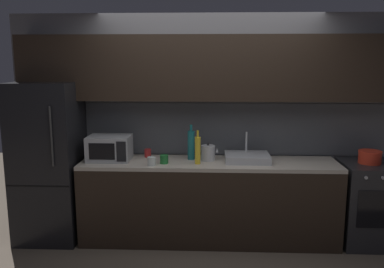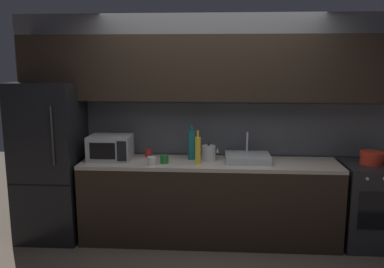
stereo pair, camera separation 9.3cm
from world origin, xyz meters
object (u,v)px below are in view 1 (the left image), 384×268
object	(u,v)px
microwave	(110,148)
wine_bottle_yellow	(198,150)
refrigerator	(49,162)
mug_green	(164,159)
wine_bottle_teal	(191,145)
mug_red	(148,153)
cooking_pot	(370,157)
oven_range	(368,203)
kettle	(209,153)
mug_clear	(152,161)

from	to	relation	value
microwave	wine_bottle_yellow	xyz separation A→B (m)	(0.97, -0.12, 0.02)
refrigerator	microwave	distance (m)	0.70
refrigerator	mug_green	bearing A→B (deg)	-4.79
wine_bottle_teal	microwave	bearing A→B (deg)	-175.35
mug_red	cooking_pot	world-z (taller)	cooking_pot
microwave	mug_green	bearing A→B (deg)	-11.66
oven_range	cooking_pot	bearing A→B (deg)	176.12
mug_red	cooking_pot	distance (m)	2.41
oven_range	wine_bottle_yellow	bearing A→B (deg)	-176.80
kettle	mug_red	distance (m)	0.70
refrigerator	wine_bottle_teal	bearing A→B (deg)	3.31
microwave	wine_bottle_yellow	distance (m)	0.98
oven_range	refrigerator	bearing A→B (deg)	179.98
mug_clear	kettle	bearing A→B (deg)	22.90
wine_bottle_teal	mug_green	size ratio (longest dim) A/B	4.24
oven_range	cooking_pot	distance (m)	0.52
refrigerator	mug_green	world-z (taller)	refrigerator
mug_red	oven_range	bearing A→B (deg)	-4.06
refrigerator	wine_bottle_yellow	world-z (taller)	refrigerator
mug_green	refrigerator	bearing A→B (deg)	175.21
oven_range	microwave	bearing A→B (deg)	179.60
kettle	mug_green	world-z (taller)	kettle
mug_clear	mug_red	bearing A→B (deg)	104.54
cooking_pot	microwave	bearing A→B (deg)	179.63
microwave	mug_green	xyz separation A→B (m)	(0.61, -0.13, -0.09)
wine_bottle_yellow	mug_clear	world-z (taller)	wine_bottle_yellow
wine_bottle_yellow	mug_green	xyz separation A→B (m)	(-0.36, -0.00, -0.10)
oven_range	cooking_pot	size ratio (longest dim) A/B	3.78
wine_bottle_yellow	wine_bottle_teal	xyz separation A→B (m)	(-0.08, 0.20, 0.01)
mug_clear	cooking_pot	distance (m)	2.32
cooking_pot	kettle	bearing A→B (deg)	178.30
refrigerator	wine_bottle_teal	xyz separation A→B (m)	(1.57, 0.09, 0.19)
kettle	wine_bottle_yellow	bearing A→B (deg)	-125.18
wine_bottle_yellow	wine_bottle_teal	size ratio (longest dim) A/B	0.92
refrigerator	wine_bottle_teal	size ratio (longest dim) A/B	4.51
microwave	wine_bottle_teal	size ratio (longest dim) A/B	1.18
mug_green	cooking_pot	xyz separation A→B (m)	(2.19, 0.11, 0.02)
kettle	mug_red	xyz separation A→B (m)	(-0.69, 0.12, -0.04)
refrigerator	mug_clear	distance (m)	1.19
refrigerator	kettle	size ratio (longest dim) A/B	9.23
refrigerator	mug_red	size ratio (longest dim) A/B	18.70
mug_green	mug_red	size ratio (longest dim) A/B	0.98
mug_green	oven_range	bearing A→B (deg)	2.77
wine_bottle_yellow	mug_green	bearing A→B (deg)	-179.46
refrigerator	mug_clear	world-z (taller)	refrigerator
refrigerator	mug_red	distance (m)	1.09
wine_bottle_teal	mug_green	xyz separation A→B (m)	(-0.28, -0.20, -0.12)
oven_range	mug_green	bearing A→B (deg)	-177.23
wine_bottle_teal	mug_green	distance (m)	0.36
kettle	mug_clear	world-z (taller)	kettle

